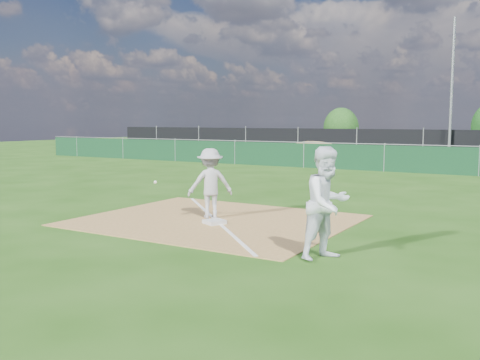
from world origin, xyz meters
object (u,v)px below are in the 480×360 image
car_mid (439,145)px  tree_left (341,128)px  first_base (214,222)px  runner (327,203)px  car_left (372,143)px  light_pole (452,90)px  play_at_first (210,183)px

car_mid → tree_left: bearing=43.1°
first_base → runner: 3.74m
car_left → car_mid: bearing=-88.6°
light_pole → play_at_first: size_ratio=3.62×
runner → car_left: (-8.13, 29.00, -0.20)m
light_pole → car_left: size_ratio=1.83×
first_base → tree_left: bearing=105.3°
runner → car_left: runner is taller
light_pole → car_left: light_pole is taller
car_mid → car_left: bearing=69.5°
light_pole → runner: size_ratio=4.18×
tree_left → car_left: bearing=-46.2°
light_pole → play_at_first: (-1.76, -21.52, -3.15)m
play_at_first → runner: size_ratio=1.16×
light_pole → runner: bearing=-85.1°
light_pole → car_left: bearing=138.6°
first_base → runner: size_ratio=0.22×
car_mid → tree_left: tree_left is taller
car_mid → tree_left: size_ratio=1.23×
first_base → play_at_first: (-0.50, 0.58, 0.79)m
first_base → runner: runner is taller
car_left → car_mid: 4.52m
first_base → play_at_first: play_at_first is taller
play_at_first → first_base: bearing=-49.2°
play_at_first → runner: runner is taller
runner → tree_left: 35.02m
runner → car_mid: runner is taller
first_base → play_at_first: 1.10m
car_mid → runner: bearing=164.7°
first_base → car_mid: (-0.32, 27.63, 0.62)m
play_at_first → tree_left: size_ratio=0.66×
light_pole → first_base: 22.48m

